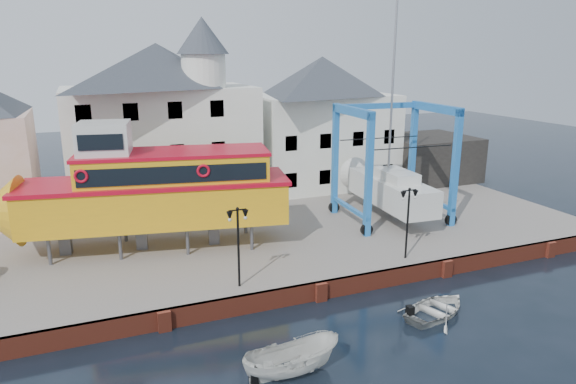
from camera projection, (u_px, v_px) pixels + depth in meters
name	position (u px, v px, depth m)	size (l,w,h in m)	color
ground	(320.00, 300.00, 26.73)	(140.00, 140.00, 0.00)	black
hardstanding	(254.00, 227.00, 36.45)	(44.00, 22.00, 1.00)	slate
quay_wall	(320.00, 291.00, 26.70)	(44.00, 0.47, 1.00)	maroon
building_white_main	(162.00, 122.00, 39.53)	(14.00, 8.30, 14.00)	white
building_white_right	(321.00, 122.00, 45.26)	(12.00, 8.00, 11.20)	white
shed_dark	(426.00, 158.00, 48.02)	(8.00, 7.00, 4.00)	black
lamp_post_left	(238.00, 227.00, 25.28)	(1.12, 0.32, 4.20)	black
lamp_post_right	(409.00, 205.00, 28.88)	(1.12, 0.32, 4.20)	black
tour_boat	(139.00, 191.00, 30.19)	(18.16, 7.28, 7.70)	#59595E
travel_lift	(385.00, 181.00, 36.93)	(7.53, 10.37, 15.47)	#1E63AE
motorboat_a	(292.00, 375.00, 20.53)	(1.54, 4.11, 1.59)	silver
motorboat_b	(437.00, 314.00, 25.31)	(2.84, 3.98, 0.82)	silver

